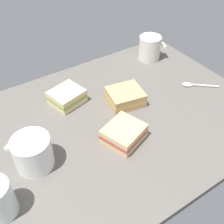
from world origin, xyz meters
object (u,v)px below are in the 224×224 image
Objects in this scene: coffee_mug_black at (33,152)px; coffee_mug_milky at (150,48)px; spoon at (194,85)px; sandwich_extra at (125,97)px; sandwich_main at (124,134)px; sandwich_side at (67,97)px.

coffee_mug_black is 61.16cm from coffee_mug_milky.
coffee_mug_milky is 1.00× the size of spoon.
coffee_mug_milky is at bearing -85.90° from spoon.
coffee_mug_black is 0.98× the size of sandwich_extra.
coffee_mug_black reaches higher than sandwich_main.
coffee_mug_milky is 44.21cm from sandwich_main.
coffee_mug_milky reaches higher than coffee_mug_black.
spoon is (-1.62, 22.65, -4.24)cm from coffee_mug_milky.
coffee_mug_black reaches higher than sandwich_side.
sandwich_side and sandwich_extra have the same top height.
spoon is at bearing 94.10° from coffee_mug_milky.
sandwich_side is (5.93, -22.78, -0.00)cm from sandwich_main.
sandwich_main is 15.87cm from sandwich_extra.
coffee_mug_milky is 28.86cm from sandwich_extra.
sandwich_extra is (-15.40, 10.04, 0.00)cm from sandwich_side.
coffee_mug_black is 1.12× the size of spoon.
coffee_mug_black is 24.05cm from sandwich_main.
coffee_mug_black reaches higher than spoon.
coffee_mug_black is 1.03× the size of sandwich_side.
sandwich_side is 1.09× the size of spoon.
sandwich_main is at bearing 167.22° from coffee_mug_black.
sandwich_extra is (-32.82, -7.44, -2.28)cm from coffee_mug_black.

